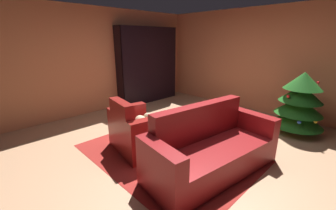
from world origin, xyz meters
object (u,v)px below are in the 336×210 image
couch_red (211,150)px  coffee_table (173,130)px  decorated_tree (300,103)px  bottle_on_table (186,123)px  book_stack_on_table (176,124)px  bookshelf_unit (152,66)px  armchair_red (136,132)px

couch_red → coffee_table: size_ratio=2.87×
couch_red → decorated_tree: (0.46, 2.36, 0.31)m
bottle_on_table → decorated_tree: 2.51m
couch_red → bottle_on_table: couch_red is taller
coffee_table → couch_red: bearing=5.6°
bottle_on_table → decorated_tree: (0.98, 2.31, 0.05)m
decorated_tree → bottle_on_table: bearing=-113.0°
book_stack_on_table → decorated_tree: (1.11, 2.43, 0.09)m
bookshelf_unit → decorated_tree: bookshelf_unit is taller
couch_red → decorated_tree: size_ratio=1.72×
armchair_red → bottle_on_table: 0.89m
bottle_on_table → decorated_tree: decorated_tree is taller
coffee_table → book_stack_on_table: book_stack_on_table is taller
coffee_table → bottle_on_table: size_ratio=3.10×
book_stack_on_table → couch_red: bearing=5.3°
coffee_table → bottle_on_table: bottle_on_table is taller
book_stack_on_table → bottle_on_table: 0.17m
coffee_table → bottle_on_table: 0.25m
coffee_table → decorated_tree: 2.70m
coffee_table → decorated_tree: bearing=64.7°
bookshelf_unit → couch_red: 3.99m
armchair_red → decorated_tree: 3.27m
bookshelf_unit → book_stack_on_table: bearing=-34.0°
couch_red → decorated_tree: decorated_tree is taller
armchair_red → coffee_table: 0.65m
couch_red → coffee_table: couch_red is taller
bookshelf_unit → couch_red: size_ratio=1.02×
armchair_red → book_stack_on_table: size_ratio=4.76×
couch_red → coffee_table: 0.71m
book_stack_on_table → decorated_tree: size_ratio=0.18×
decorated_tree → armchair_red: bearing=-121.3°
coffee_table → bookshelf_unit: bearing=145.5°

